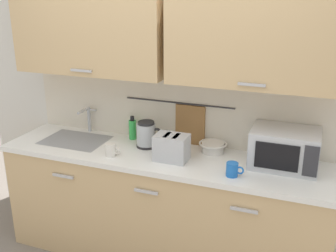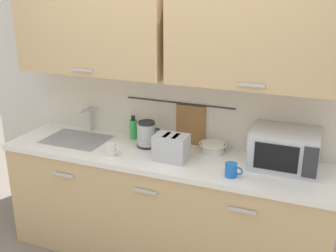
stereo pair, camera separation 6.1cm
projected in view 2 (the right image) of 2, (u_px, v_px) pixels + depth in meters
counter_unit at (161, 205)px, 3.19m from camera, size 2.53×0.64×0.90m
back_wall_assembly at (174, 67)px, 3.04m from camera, size 3.70×0.41×2.50m
sink_faucet at (89, 116)px, 3.47m from camera, size 0.09×0.17×0.22m
microwave at (285, 149)px, 2.78m from camera, size 0.46×0.35×0.27m
electric_kettle at (147, 134)px, 3.16m from camera, size 0.23×0.16×0.21m
dish_soap_bottle at (133, 129)px, 3.33m from camera, size 0.06×0.06×0.20m
mug_near_sink at (111, 149)px, 3.01m from camera, size 0.12×0.08×0.09m
mixing_bowl at (213, 147)px, 3.06m from camera, size 0.21×0.21×0.08m
toaster at (171, 147)px, 2.92m from camera, size 0.26×0.17×0.19m
mug_by_kettle at (231, 170)px, 2.67m from camera, size 0.12×0.08×0.09m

